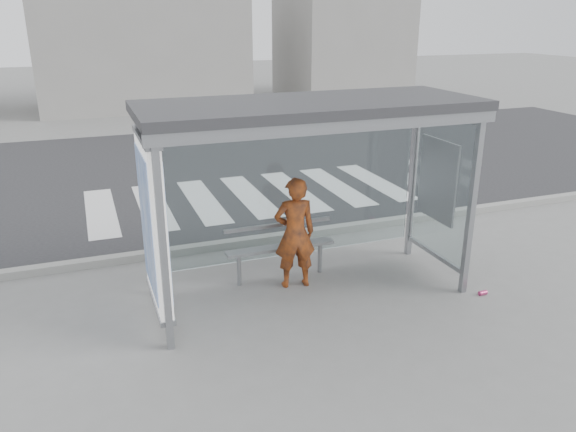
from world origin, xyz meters
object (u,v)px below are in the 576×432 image
object	(u,v)px
bench	(280,246)
soda_can	(483,293)
person	(295,233)
bus_shelter	(281,153)

from	to	relation	value
bench	soda_can	xyz separation A→B (m)	(2.41, -1.47, -0.46)
person	bench	world-z (taller)	person
bus_shelter	soda_can	bearing A→B (deg)	-20.18
bus_shelter	soda_can	xyz separation A→B (m)	(2.57, -0.94, -1.95)
person	soda_can	distance (m)	2.69
person	bench	distance (m)	0.43
person	soda_can	world-z (taller)	person
bus_shelter	person	size ratio (longest dim) A/B	2.69
bus_shelter	bench	xyz separation A→B (m)	(0.16, 0.52, -1.49)
person	bench	xyz separation A→B (m)	(-0.11, 0.29, -0.30)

